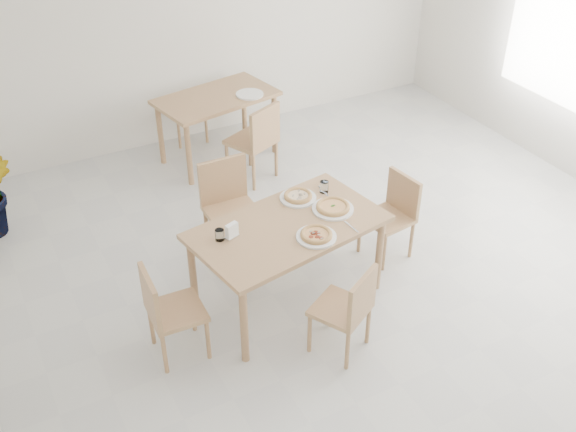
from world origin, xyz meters
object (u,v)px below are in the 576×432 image
chair_north (229,202)px  chair_east (394,210)px  second_table (217,105)px  chair_back_n (184,102)px  pizza_mushroom (298,196)px  chair_west (166,308)px  pizza_margherita (333,207)px  main_table (288,234)px  plate_mushroom (298,198)px  pizza_pepperoni (316,234)px  plate_pepperoni (316,237)px  chair_back_s (257,138)px  plate_margherita (333,209)px  chair_south (349,307)px  napkin_holder (232,231)px  tumbler_a (220,235)px  tumbler_b (324,187)px  plate_empty (250,94)px

chair_north → chair_east: 1.46m
second_table → chair_back_n: (-0.15, 0.64, -0.19)m
pizza_mushroom → chair_west: bearing=-161.6°
chair_north → pizza_margherita: chair_north is taller
chair_north → pizza_mushroom: size_ratio=2.97×
pizza_margherita → second_table: (0.02, 2.47, -0.13)m
main_table → plate_mushroom: bearing=39.8°
chair_west → pizza_pepperoni: pizza_pepperoni is taller
main_table → plate_pepperoni: 0.29m
chair_back_s → plate_margherita: bearing=60.0°
chair_south → pizza_pepperoni: (-0.00, 0.50, 0.34)m
napkin_holder → plate_pepperoni: bearing=-47.1°
chair_south → chair_west: chair_west is taller
chair_east → plate_pepperoni: size_ratio=2.51×
chair_north → pizza_margherita: (0.56, -0.83, 0.26)m
tumbler_a → plate_pepperoni: bearing=-25.9°
chair_west → second_table: (1.52, 2.64, 0.19)m
chair_west → chair_north: bearing=-41.3°
plate_pepperoni → tumbler_b: bearing=54.5°
plate_margherita → plate_empty: (0.35, 2.32, 0.00)m
tumbler_a → chair_north: bearing=62.6°
plate_pepperoni → chair_south: bearing=-89.9°
plate_margherita → tumbler_a: (-0.96, 0.05, 0.04)m
main_table → plate_empty: size_ratio=5.47×
chair_north → plate_margherita: bearing=-54.9°
chair_back_n → pizza_pepperoni: bearing=-90.6°
plate_pepperoni → second_table: (0.33, 2.74, -0.11)m
pizza_margherita → tumbler_a: 0.97m
pizza_mushroom → napkin_holder: 0.74m
tumbler_b → plate_mushroom: bearing=178.7°
chair_south → chair_back_n: (0.18, 3.88, 0.01)m
plate_margherita → pizza_margherita: bearing=0.0°
main_table → pizza_margherita: 0.44m
plate_pepperoni → chair_back_n: 3.40m
chair_back_n → plate_empty: size_ratio=2.63×
second_table → chair_west: bearing=-130.9°
tumbler_b → chair_back_s: (0.12, 1.56, -0.29)m
main_table → chair_back_n: chair_back_n is taller
plate_pepperoni → chair_back_s: bearing=76.6°
chair_west → tumbler_a: size_ratio=8.75×
napkin_holder → chair_back_n: bearing=57.3°
plate_margherita → chair_back_n: 3.13m
plate_mushroom → chair_east: bearing=-10.1°
tumbler_a → chair_back_n: tumbler_a is taller
chair_back_n → napkin_holder: bearing=-101.1°
chair_east → tumbler_a: (-1.68, -0.06, 0.34)m
chair_south → napkin_holder: bearing=-83.5°
main_table → pizza_margherita: size_ratio=4.65×
tumbler_a → chair_east: bearing=2.2°
second_table → chair_back_n: bearing=92.0°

